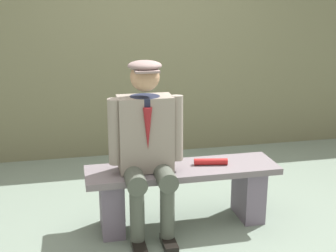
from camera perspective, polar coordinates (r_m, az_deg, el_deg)
The scene contains 5 objects.
ground_plane at distance 3.80m, azimuth 1.80°, elevation -12.27°, with size 30.00×30.00×0.00m, color gray.
bench at distance 3.66m, azimuth 1.85°, elevation -7.91°, with size 1.55×0.42×0.50m.
seated_man at distance 3.38m, azimuth -2.74°, elevation -1.94°, with size 0.59×0.57×1.36m.
rolled_magazine at distance 3.64m, azimuth 5.47°, elevation -4.54°, with size 0.05×0.05×0.27m, color #B21E1E.
stadium_wall at distance 5.30m, azimuth -3.22°, elevation 6.46°, with size 12.00×0.24×1.84m, color #69684B.
Camera 1 is at (0.83, 3.24, 1.80)m, focal length 47.63 mm.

